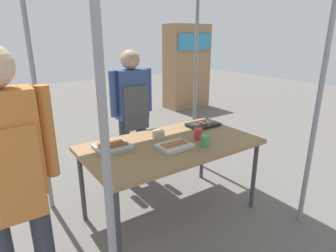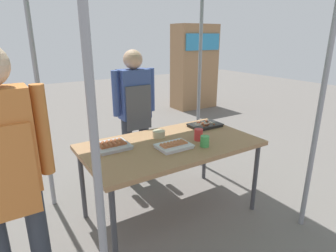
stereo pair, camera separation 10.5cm
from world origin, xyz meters
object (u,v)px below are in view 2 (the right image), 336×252
at_px(stall_table, 171,148).
at_px(vendor_woman, 135,107).
at_px(tray_meat_skewers, 205,125).
at_px(drink_cup_by_wok, 205,141).
at_px(drink_cup_near_edge, 198,135).
at_px(customer_nearby, 5,167).
at_px(tray_pork_links, 112,145).
at_px(condiment_bowl, 159,134).
at_px(tray_grilled_sausages, 174,146).
at_px(neighbor_stall_left, 194,67).

xyz_separation_m(stall_table, vendor_woman, (0.04, 0.82, 0.22)).
distance_m(tray_meat_skewers, drink_cup_by_wok, 0.58).
bearing_deg(drink_cup_near_edge, customer_nearby, -170.34).
bearing_deg(customer_nearby, drink_cup_near_edge, 9.66).
xyz_separation_m(tray_meat_skewers, tray_pork_links, (-1.08, -0.03, 0.01)).
height_order(tray_meat_skewers, drink_cup_by_wok, drink_cup_by_wok).
height_order(stall_table, customer_nearby, customer_nearby).
xyz_separation_m(condiment_bowl, vendor_woman, (0.05, 0.63, 0.13)).
bearing_deg(vendor_woman, stall_table, 87.34).
relative_size(tray_pork_links, vendor_woman, 0.19).
distance_m(stall_table, vendor_woman, 0.85).
bearing_deg(condiment_bowl, drink_cup_by_wok, -62.88).
distance_m(tray_grilled_sausages, tray_pork_links, 0.54).
height_order(tray_meat_skewers, vendor_woman, vendor_woman).
height_order(condiment_bowl, customer_nearby, customer_nearby).
xyz_separation_m(drink_cup_near_edge, drink_cup_by_wok, (-0.05, -0.16, -0.01)).
bearing_deg(drink_cup_by_wok, stall_table, 131.18).
bearing_deg(drink_cup_near_edge, tray_meat_skewers, 42.12).
bearing_deg(tray_meat_skewers, tray_grilled_sausages, -152.22).
height_order(condiment_bowl, drink_cup_near_edge, drink_cup_near_edge).
bearing_deg(tray_pork_links, customer_nearby, -147.58).
bearing_deg(neighbor_stall_left, drink_cup_near_edge, -126.85).
height_order(stall_table, vendor_woman, vendor_woman).
bearing_deg(drink_cup_near_edge, tray_grilled_sausages, -172.54).
bearing_deg(neighbor_stall_left, tray_meat_skewers, -125.65).
xyz_separation_m(drink_cup_by_wok, neighbor_stall_left, (2.66, 3.64, 0.18)).
bearing_deg(vendor_woman, tray_meat_skewers, 131.36).
relative_size(tray_grilled_sausages, neighbor_stall_left, 0.15).
bearing_deg(stall_table, condiment_bowl, 94.21).
distance_m(tray_grilled_sausages, customer_nearby, 1.32).
bearing_deg(drink_cup_by_wok, drink_cup_near_edge, 71.34).
height_order(drink_cup_by_wok, vendor_woman, vendor_woman).
distance_m(tray_meat_skewers, tray_pork_links, 1.08).
height_order(tray_meat_skewers, drink_cup_near_edge, drink_cup_near_edge).
relative_size(tray_pork_links, customer_nearby, 0.18).
height_order(stall_table, drink_cup_by_wok, drink_cup_by_wok).
distance_m(condiment_bowl, customer_nearby, 1.44).
relative_size(tray_pork_links, drink_cup_by_wok, 2.99).
bearing_deg(tray_meat_skewers, neighbor_stall_left, 54.35).
xyz_separation_m(tray_meat_skewers, customer_nearby, (-1.91, -0.56, 0.23)).
bearing_deg(condiment_bowl, vendor_woman, 85.22).
bearing_deg(drink_cup_by_wok, customer_nearby, -175.79).
distance_m(tray_pork_links, neighbor_stall_left, 4.67).
bearing_deg(stall_table, customer_nearby, -165.33).
xyz_separation_m(condiment_bowl, drink_cup_near_edge, (0.27, -0.27, 0.02)).
distance_m(stall_table, tray_grilled_sausages, 0.15).
distance_m(drink_cup_by_wok, customer_nearby, 1.55).
bearing_deg(drink_cup_near_edge, tray_pork_links, 161.58).
relative_size(stall_table, tray_meat_skewers, 4.68).
xyz_separation_m(vendor_woman, neighbor_stall_left, (2.83, 2.58, 0.06)).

